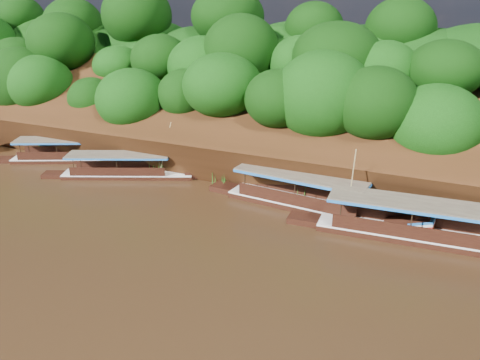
# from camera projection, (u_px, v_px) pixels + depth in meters

# --- Properties ---
(ground) EXTENTS (160.00, 160.00, 0.00)m
(ground) POSITION_uv_depth(u_px,v_px,m) (250.00, 251.00, 30.21)
(ground) COLOR black
(ground) RESTS_ON ground
(riverbank) EXTENTS (120.00, 30.06, 19.40)m
(riverbank) POSITION_uv_depth(u_px,v_px,m) (336.00, 136.00, 48.83)
(riverbank) COLOR black
(riverbank) RESTS_ON ground
(boat_0) EXTENTS (16.72, 3.54, 7.61)m
(boat_0) POSITION_uv_depth(u_px,v_px,m) (437.00, 234.00, 31.10)
(boat_0) COLOR black
(boat_0) RESTS_ON ground
(boat_1) EXTENTS (15.85, 3.78, 6.25)m
(boat_1) POSITION_uv_depth(u_px,v_px,m) (320.00, 204.00, 35.80)
(boat_1) COLOR black
(boat_1) RESTS_ON ground
(boat_2) EXTENTS (13.53, 7.31, 5.53)m
(boat_2) POSITION_uv_depth(u_px,v_px,m) (136.00, 172.00, 42.80)
(boat_2) COLOR black
(boat_2) RESTS_ON ground
(boat_3) EXTENTS (12.37, 7.26, 2.72)m
(boat_3) POSITION_uv_depth(u_px,v_px,m) (74.00, 156.00, 47.07)
(boat_3) COLOR black
(boat_3) RESTS_ON ground
(reeds) EXTENTS (50.05, 2.14, 2.06)m
(reeds) POSITION_uv_depth(u_px,v_px,m) (251.00, 181.00, 39.55)
(reeds) COLOR #275916
(reeds) RESTS_ON ground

